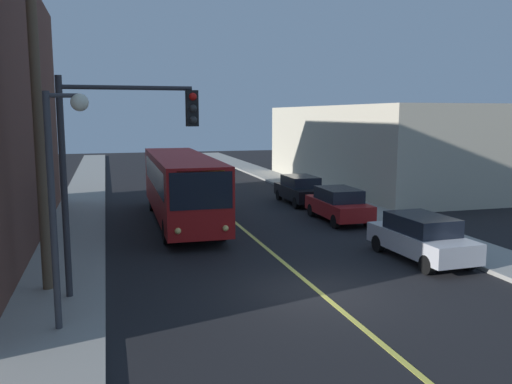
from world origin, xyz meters
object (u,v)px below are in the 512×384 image
Objects in this scene: parked_car_black at (300,189)px; street_lamp_left at (61,176)px; fire_hydrant at (432,227)px; utility_pole_near at (36,78)px; parked_car_silver at (421,237)px; parked_car_red at (338,204)px; traffic_signal_left_corner at (121,145)px; city_bus at (181,185)px.

parked_car_black is 0.80× the size of street_lamp_left.
fire_hydrant is (13.68, 5.66, -3.16)m from street_lamp_left.
parked_car_black is at bearing 45.26° from utility_pole_near.
parked_car_red is at bearing 89.06° from parked_car_silver.
fire_hydrant is at bearing 22.50° from street_lamp_left.
traffic_signal_left_corner reaches higher than parked_car_black.
parked_car_red is 0.74× the size of traffic_signal_left_corner.
utility_pole_near reaches higher than parked_car_red.
parked_car_silver is 0.41× the size of utility_pole_near.
traffic_signal_left_corner is 1.09× the size of street_lamp_left.
city_bus is 10.81m from traffic_signal_left_corner.
utility_pole_near is (-5.15, -9.22, 4.29)m from city_bus.
utility_pole_near is at bearing -170.04° from fire_hydrant.
parked_car_black reaches higher than fire_hydrant.
city_bus is 2.03× the size of traffic_signal_left_corner.
utility_pole_near is 12.96× the size of fire_hydrant.
utility_pole_near reaches higher than parked_car_black.
parked_car_silver is 1.01× the size of parked_car_red.
parked_car_black is (0.14, 12.48, 0.00)m from parked_car_silver.
parked_car_black is 19.86m from street_lamp_left.
parked_car_black is 10.27m from fire_hydrant.
fire_hydrant is at bearing 9.96° from utility_pole_near.
traffic_signal_left_corner is (-10.30, -8.20, 3.46)m from parked_car_red.
parked_car_red is 5.19m from fire_hydrant.
fire_hydrant is at bearing -35.70° from city_bus.
street_lamp_left is (-11.72, -10.46, 2.90)m from parked_car_red.
street_lamp_left reaches higher than city_bus.
parked_car_black is at bearing 100.87° from fire_hydrant.
city_bus is at bearing 60.84° from utility_pole_near.
traffic_signal_left_corner is at bearing 57.92° from street_lamp_left.
fire_hydrant is (14.45, 2.54, -5.52)m from utility_pole_near.
city_bus is at bearing -155.20° from parked_car_black.
utility_pole_near is 1.81× the size of traffic_signal_left_corner.
parked_car_black is 18.54m from utility_pole_near.
street_lamp_left is 6.55× the size of fire_hydrant.
parked_car_silver is 5.31× the size of fire_hydrant.
parked_car_silver and parked_car_black have the same top height.
parked_car_black is 0.40× the size of utility_pole_near.
street_lamp_left is (-1.42, -2.26, -0.56)m from traffic_signal_left_corner.
street_lamp_left is at bearing -157.50° from fire_hydrant.
parked_car_silver reaches higher than fire_hydrant.
parked_car_red is at bearing -90.26° from parked_car_black.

